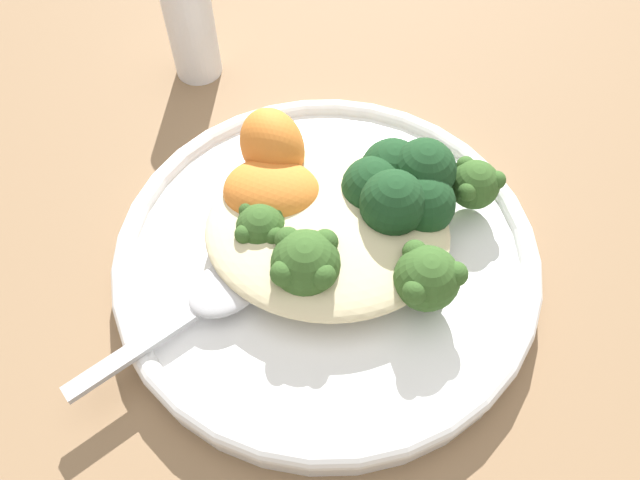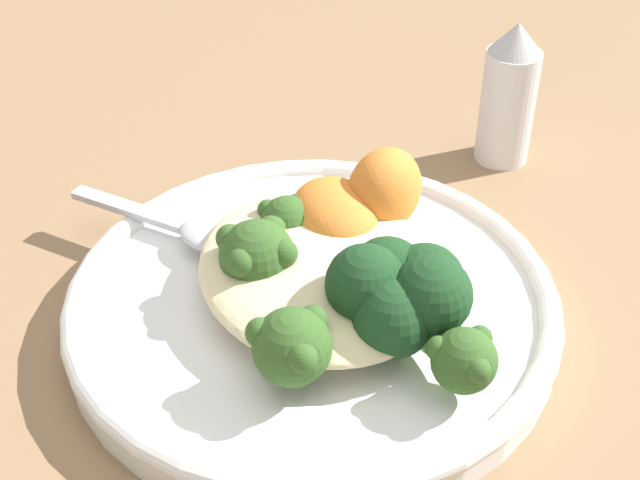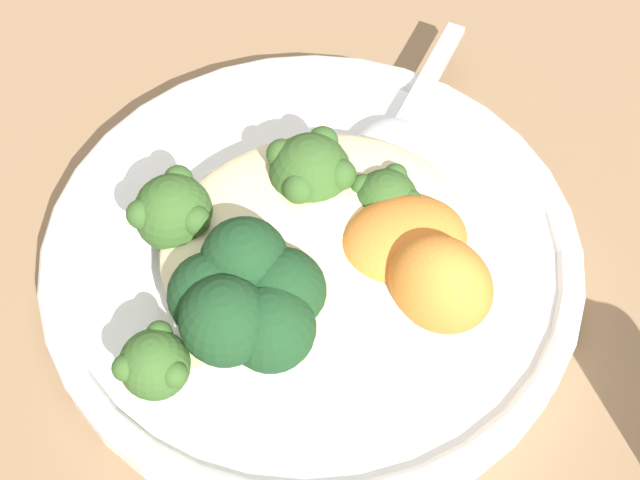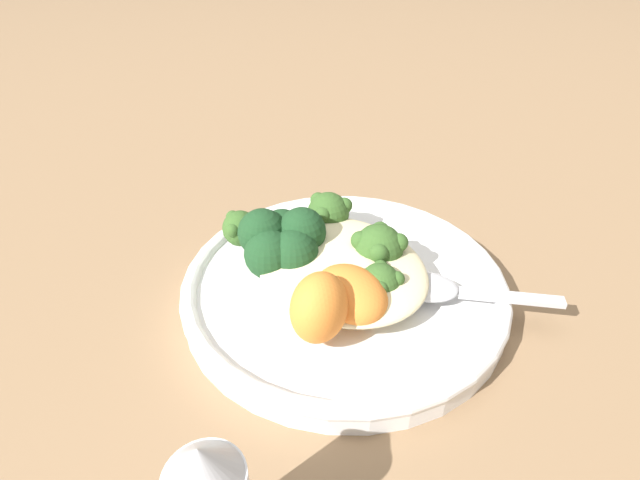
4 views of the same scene
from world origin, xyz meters
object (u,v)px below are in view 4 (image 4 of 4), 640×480
Objects in this scene: broccoli_stalk_1 at (367,252)px; sweet_potato_chunk_1 at (319,307)px; kale_tuft at (282,241)px; broccoli_stalk_0 at (357,280)px; plate at (342,283)px; broccoli_stalk_2 at (324,225)px; broccoli_stalk_3 at (252,237)px; sweet_potato_chunk_0 at (350,294)px; spoon at (441,288)px; quinoa_mound at (337,263)px.

sweet_potato_chunk_1 reaches higher than broccoli_stalk_1.
broccoli_stalk_0 is at bearing 19.08° from kale_tuft.
plate is 0.07m from sweet_potato_chunk_1.
broccoli_stalk_1 is at bearing 44.50° from kale_tuft.
broccoli_stalk_2 is at bearing 158.76° from plate.
plate is 0.03m from broccoli_stalk_1.
broccoli_stalk_3 is 2.09× the size of sweet_potato_chunk_1.
plate is 5.35× the size of sweet_potato_chunk_1.
broccoli_stalk_1 is 0.05m from broccoli_stalk_2.
plate is 0.05m from broccoli_stalk_2.
sweet_potato_chunk_1 is at bearing -167.93° from broccoli_stalk_2.
sweet_potato_chunk_0 is 0.07m from kale_tuft.
broccoli_stalk_2 is at bearing 152.82° from sweet_potato_chunk_0.
broccoli_stalk_2 is 0.96× the size of broccoli_stalk_3.
spoon is (0.03, 0.06, -0.01)m from sweet_potato_chunk_0.
broccoli_stalk_1 is at bearing 113.44° from sweet_potato_chunk_1.
broccoli_stalk_3 is 0.03m from kale_tuft.
plate is at bearing 78.27° from quinoa_mound.
sweet_potato_chunk_0 is (0.04, -0.02, 0.03)m from plate.
broccoli_stalk_0 is 0.82× the size of broccoli_stalk_3.
sweet_potato_chunk_1 reaches higher than kale_tuft.
spoon reaches higher than plate.
broccoli_stalk_0 is at bearing 124.26° from sweet_potato_chunk_0.
kale_tuft reaches higher than broccoli_stalk_0.
plate is at bearing 126.39° from sweet_potato_chunk_1.
kale_tuft is (-0.07, -0.00, 0.01)m from sweet_potato_chunk_0.
broccoli_stalk_0 reaches higher than spoon.
broccoli_stalk_2 is at bearing 153.64° from quinoa_mound.
spoon is (0.04, 0.05, -0.01)m from broccoli_stalk_0.
quinoa_mound is 0.04m from kale_tuft.
sweet_potato_chunk_0 is 0.07m from spoon.
plate is 0.05m from sweet_potato_chunk_0.
sweet_potato_chunk_0 is 0.56× the size of spoon.
broccoli_stalk_3 is 0.11m from sweet_potato_chunk_1.
plate is at bearing 173.72° from broccoli_stalk_1.
broccoli_stalk_1 is 0.07m from sweet_potato_chunk_1.
broccoli_stalk_1 is 0.09m from broccoli_stalk_3.
broccoli_stalk_1 reaches higher than broccoli_stalk_0.
plate is at bearing -161.07° from broccoli_stalk_3.
kale_tuft is at bearing 157.02° from broccoli_stalk_1.
broccoli_stalk_2 is at bearing 96.49° from kale_tuft.
broccoli_stalk_1 is (0.01, 0.02, 0.03)m from plate.
broccoli_stalk_0 is 0.82× the size of broccoli_stalk_1.
broccoli_stalk_2 is 0.09m from sweet_potato_chunk_0.
sweet_potato_chunk_1 reaches higher than broccoli_stalk_2.
broccoli_stalk_3 is 1.69× the size of sweet_potato_chunk_0.
quinoa_mound is at bearing -163.51° from broccoli_stalk_3.
broccoli_stalk_1 reaches higher than sweet_potato_chunk_0.
quinoa_mound is 0.05m from broccoli_stalk_2.
sweet_potato_chunk_0 is at bearing -28.08° from quinoa_mound.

